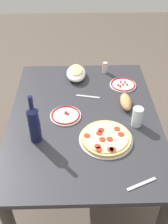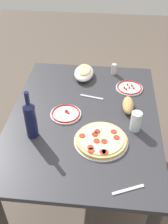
# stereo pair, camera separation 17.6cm
# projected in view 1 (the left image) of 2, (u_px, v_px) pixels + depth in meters

# --- Properties ---
(ground_plane) EXTENTS (8.00, 8.00, 0.00)m
(ground_plane) POSITION_uv_depth(u_px,v_px,m) (84.00, 183.00, 2.26)
(ground_plane) COLOR brown
(ground_plane) RESTS_ON ground
(dining_table) EXTENTS (1.30, 0.97, 0.74)m
(dining_table) POSITION_uv_depth(u_px,v_px,m) (84.00, 128.00, 1.86)
(dining_table) COLOR #2D2D33
(dining_table) RESTS_ON ground
(pepperoni_pizza) EXTENTS (0.32, 0.32, 0.03)m
(pepperoni_pizza) POSITION_uv_depth(u_px,v_px,m) (106.00, 138.00, 1.60)
(pepperoni_pizza) COLOR #B7B7BC
(pepperoni_pizza) RESTS_ON dining_table
(baked_pasta_dish) EXTENTS (0.24, 0.15, 0.08)m
(baked_pasta_dish) POSITION_uv_depth(u_px,v_px,m) (76.00, 73.00, 2.12)
(baked_pasta_dish) COLOR white
(baked_pasta_dish) RESTS_ON dining_table
(wine_bottle) EXTENTS (0.07, 0.07, 0.32)m
(wine_bottle) POSITION_uv_depth(u_px,v_px,m) (34.00, 123.00, 1.53)
(wine_bottle) COLOR #141942
(wine_bottle) RESTS_ON dining_table
(water_glass) EXTENTS (0.07, 0.07, 0.13)m
(water_glass) POSITION_uv_depth(u_px,v_px,m) (137.00, 117.00, 1.67)
(water_glass) COLOR silver
(water_glass) RESTS_ON dining_table
(side_plate_near) EXTENTS (0.20, 0.20, 0.02)m
(side_plate_near) POSITION_uv_depth(u_px,v_px,m) (66.00, 115.00, 1.77)
(side_plate_near) COLOR white
(side_plate_near) RESTS_ON dining_table
(side_plate_far) EXTENTS (0.20, 0.20, 0.02)m
(side_plate_far) POSITION_uv_depth(u_px,v_px,m) (123.00, 85.00, 2.05)
(side_plate_far) COLOR white
(side_plate_far) RESTS_ON dining_table
(bread_loaf) EXTENTS (0.18, 0.07, 0.07)m
(bread_loaf) POSITION_uv_depth(u_px,v_px,m) (126.00, 102.00, 1.84)
(bread_loaf) COLOR tan
(bread_loaf) RESTS_ON dining_table
(spice_shaker) EXTENTS (0.04, 0.04, 0.09)m
(spice_shaker) POSITION_uv_depth(u_px,v_px,m) (105.00, 68.00, 2.18)
(spice_shaker) COLOR silver
(spice_shaker) RESTS_ON dining_table
(fork_left) EXTENTS (0.05, 0.17, 0.00)m
(fork_left) POSITION_uv_depth(u_px,v_px,m) (88.00, 97.00, 1.94)
(fork_left) COLOR #B7B7BC
(fork_left) RESTS_ON dining_table
(fork_right) EXTENTS (0.08, 0.16, 0.00)m
(fork_right) POSITION_uv_depth(u_px,v_px,m) (142.00, 184.00, 1.37)
(fork_right) COLOR #B7B7BC
(fork_right) RESTS_ON dining_table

